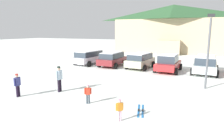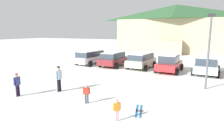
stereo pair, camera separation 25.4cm
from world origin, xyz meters
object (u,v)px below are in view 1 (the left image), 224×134
(skier_child_in_red_jacket, at_px, (88,93))
(skier_child_in_orange_jacket, at_px, (119,109))
(parked_maroon_van, at_px, (112,59))
(parked_white_suv, at_px, (89,57))
(skier_teen_in_navy_coat, at_px, (17,84))
(lamp_post, at_px, (209,47))
(pair_of_skis, at_px, (141,111))
(ski_lodge, at_px, (173,28))
(skier_adult_in_blue_parka, at_px, (59,78))
(parked_red_sedan, at_px, (168,63))
(parked_beige_suv, at_px, (140,60))
(parked_silver_wagon, at_px, (205,64))

(skier_child_in_red_jacket, xyz_separation_m, skier_child_in_orange_jacket, (2.39, -1.26, -0.03))
(parked_maroon_van, bearing_deg, parked_white_suv, 177.05)
(skier_teen_in_navy_coat, xyz_separation_m, lamp_post, (10.20, 6.67, 2.05))
(skier_child_in_red_jacket, distance_m, skier_teen_in_navy_coat, 4.50)
(skier_child_in_red_jacket, distance_m, pair_of_skis, 2.97)
(ski_lodge, distance_m, skier_adult_in_blue_parka, 28.90)
(skier_teen_in_navy_coat, height_order, lamp_post, lamp_post)
(skier_adult_in_blue_parka, relative_size, skier_child_in_red_jacket, 1.59)
(lamp_post, bearing_deg, skier_child_in_orange_jacket, -115.33)
(parked_white_suv, relative_size, parked_red_sedan, 1.13)
(ski_lodge, relative_size, skier_child_in_orange_jacket, 21.05)
(skier_child_in_red_jacket, bearing_deg, parked_red_sedan, 77.27)
(ski_lodge, relative_size, skier_child_in_red_jacket, 19.88)
(parked_maroon_van, xyz_separation_m, skier_child_in_orange_jacket, (6.13, -12.38, -0.31))
(parked_maroon_van, xyz_separation_m, skier_teen_in_navy_coat, (-0.69, -11.92, -0.07))
(parked_beige_suv, bearing_deg, pair_of_skis, -72.74)
(skier_child_in_red_jacket, bearing_deg, parked_maroon_van, 108.56)
(parked_red_sedan, xyz_separation_m, skier_teen_in_navy_coat, (-6.86, -11.59, -0.05))
(parked_beige_suv, bearing_deg, parked_maroon_van, -176.57)
(parked_silver_wagon, distance_m, pair_of_skis, 11.47)
(parked_maroon_van, xyz_separation_m, parked_beige_suv, (3.20, 0.19, 0.01))
(skier_child_in_red_jacket, bearing_deg, ski_lodge, 90.20)
(parked_maroon_van, relative_size, skier_child_in_red_jacket, 3.88)
(skier_teen_in_navy_coat, relative_size, lamp_post, 0.28)
(parked_beige_suv, height_order, skier_adult_in_blue_parka, skier_adult_in_blue_parka)
(parked_red_sedan, bearing_deg, parked_silver_wagon, 8.93)
(parked_white_suv, xyz_separation_m, skier_child_in_red_jacket, (6.81, -11.28, -0.28))
(lamp_post, bearing_deg, skier_adult_in_blue_parka, -150.85)
(parked_silver_wagon, relative_size, skier_child_in_orange_jacket, 4.65)
(parked_beige_suv, bearing_deg, parked_white_suv, -179.70)
(skier_teen_in_navy_coat, bearing_deg, parked_red_sedan, 59.36)
(pair_of_skis, distance_m, lamp_post, 6.95)
(ski_lodge, bearing_deg, skier_teen_in_navy_coat, -98.08)
(parked_red_sedan, distance_m, skier_child_in_orange_jacket, 12.06)
(parked_silver_wagon, relative_size, skier_child_in_red_jacket, 4.40)
(parked_maroon_van, bearing_deg, pair_of_skis, -58.65)
(ski_lodge, bearing_deg, skier_child_in_red_jacket, -89.80)
(parked_white_suv, bearing_deg, parked_beige_suv, 0.30)
(parked_beige_suv, relative_size, skier_child_in_orange_jacket, 4.35)
(parked_silver_wagon, distance_m, lamp_post, 5.76)
(parked_white_suv, height_order, parked_silver_wagon, parked_silver_wagon)
(parked_maroon_van, distance_m, skier_child_in_red_jacket, 11.73)
(skier_teen_in_navy_coat, bearing_deg, skier_child_in_red_jacket, 10.23)
(parked_silver_wagon, distance_m, skier_teen_in_navy_coat, 15.77)
(parked_maroon_van, distance_m, lamp_post, 11.04)
(parked_maroon_van, height_order, pair_of_skis, parked_maroon_van)
(skier_child_in_orange_jacket, distance_m, pair_of_skis, 1.65)
(parked_maroon_van, bearing_deg, parked_red_sedan, -3.07)
(parked_white_suv, height_order, parked_red_sedan, parked_red_sedan)
(parked_silver_wagon, height_order, skier_child_in_orange_jacket, parked_silver_wagon)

